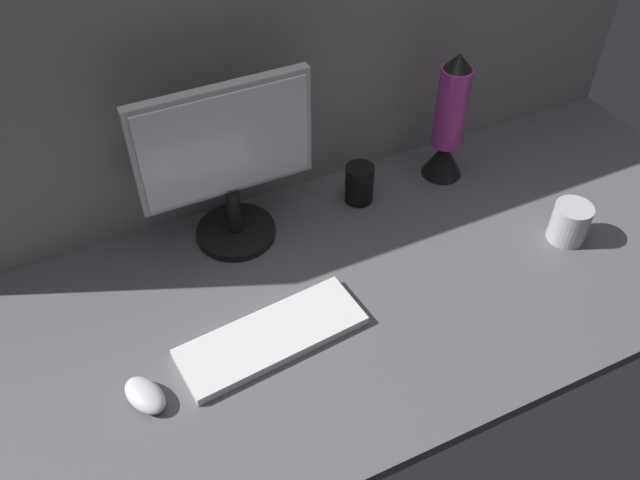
{
  "coord_description": "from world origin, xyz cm",
  "views": [
    {
      "loc": [
        -52.72,
        -82.91,
        105.38
      ],
      "look_at": [
        -9.07,
        0.0,
        14.0
      ],
      "focal_mm": 37.35,
      "sensor_mm": 36.0,
      "label": 1
    }
  ],
  "objects": [
    {
      "name": "mouse",
      "position": [
        -52.73,
        -9.57,
        1.7
      ],
      "size": [
        8.77,
        10.99,
        3.4
      ],
      "primitive_type": "ellipsoid",
      "rotation": [
        0.0,
        0.0,
        0.38
      ],
      "color": "silver",
      "rests_on": "ground_plane"
    },
    {
      "name": "lava_lamp",
      "position": [
        31.99,
        23.54,
        13.9
      ],
      "size": [
        10.13,
        10.13,
        33.14
      ],
      "color": "black",
      "rests_on": "ground_plane"
    },
    {
      "name": "mug_steel",
      "position": [
        44.52,
        -8.58,
        4.59
      ],
      "size": [
        8.46,
        8.46,
        9.18
      ],
      "color": "#B2B2B7",
      "rests_on": "ground_plane"
    },
    {
      "name": "monitor",
      "position": [
        -22.69,
        25.1,
        20.79
      ],
      "size": [
        37.94,
        18.0,
        38.16
      ],
      "color": "black",
      "rests_on": "ground_plane"
    },
    {
      "name": "mug_black_travel",
      "position": [
        8.31,
        23.42,
        4.87
      ],
      "size": [
        6.82,
        6.82,
        9.74
      ],
      "color": "black",
      "rests_on": "ground_plane"
    },
    {
      "name": "ground_plane",
      "position": [
        0.0,
        0.0,
        -1.5
      ],
      "size": [
        180.0,
        80.0,
        3.0
      ],
      "primitive_type": "cube",
      "color": "#515156"
    },
    {
      "name": "cubicle_wall_back",
      "position": [
        0.0,
        37.5,
        36.21
      ],
      "size": [
        180.0,
        5.0,
        72.42
      ],
      "color": "gray",
      "rests_on": "ground_plane"
    },
    {
      "name": "keyboard",
      "position": [
        -26.85,
        -6.71,
        1.0
      ],
      "size": [
        38.08,
        16.5,
        2.0
      ],
      "primitive_type": "cube",
      "rotation": [
        0.0,
        0.0,
        0.1
      ],
      "color": "silver",
      "rests_on": "ground_plane"
    }
  ]
}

